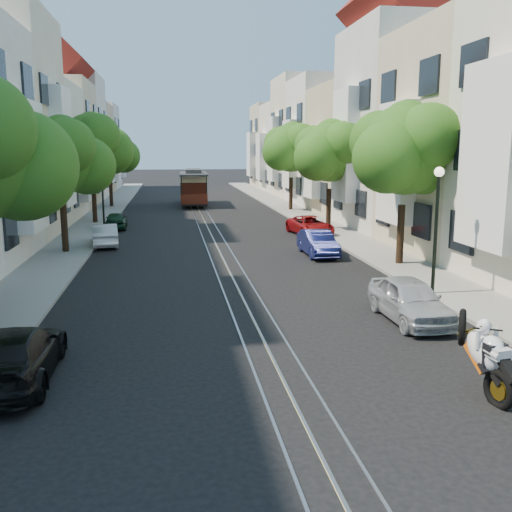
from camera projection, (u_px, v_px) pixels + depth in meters
name	position (u px, v px, depth m)	size (l,w,h in m)	color
ground	(202.00, 217.00, 41.45)	(200.00, 200.00, 0.00)	black
sidewalk_east	(300.00, 214.00, 42.50)	(2.50, 80.00, 0.12)	gray
sidewalk_west	(100.00, 218.00, 40.38)	(2.50, 80.00, 0.12)	gray
rail_left	(195.00, 217.00, 41.37)	(0.06, 80.00, 0.02)	gray
rail_slot	(202.00, 217.00, 41.45)	(0.06, 80.00, 0.02)	gray
rail_right	(210.00, 216.00, 41.53)	(0.06, 80.00, 0.02)	gray
lane_line	(202.00, 217.00, 41.45)	(0.08, 80.00, 0.01)	tan
townhouses_east	(362.00, 144.00, 42.15)	(7.75, 72.00, 12.00)	beige
townhouses_west	(26.00, 146.00, 38.70)	(7.75, 72.00, 11.76)	silver
tree_e_b	(406.00, 152.00, 23.15)	(4.93, 4.08, 6.68)	black
tree_e_c	(331.00, 153.00, 33.87)	(4.84, 3.99, 6.52)	black
tree_e_d	(292.00, 149.00, 44.51)	(5.01, 4.16, 6.85)	black
tree_w_b	(61.00, 159.00, 25.97)	(4.72, 3.87, 6.27)	black
tree_w_c	(92.00, 146.00, 36.53)	(5.13, 4.28, 7.09)	black
tree_w_d	(110.00, 152.00, 47.31)	(4.84, 3.99, 6.52)	black
lamp_east	(437.00, 211.00, 18.53)	(0.32, 0.32, 4.16)	black
lamp_west	(102.00, 183.00, 34.18)	(0.32, 0.32, 4.16)	black
sportbike_rider	(485.00, 353.00, 11.16)	(0.67, 2.01, 1.68)	black
cable_car	(193.00, 186.00, 49.67)	(2.51, 7.49, 2.86)	black
parked_car_e_near	(410.00, 300.00, 16.22)	(1.46, 3.64, 1.24)	#A3A8AE
parked_car_e_mid	(318.00, 243.00, 26.23)	(1.23, 3.53, 1.16)	#0D1241
parked_car_e_far	(310.00, 225.00, 32.59)	(1.79, 3.89, 1.08)	maroon
parked_car_w_near	(15.00, 355.00, 11.95)	(1.66, 4.07, 1.18)	black
parked_car_w_mid	(105.00, 235.00, 28.82)	(1.20, 3.45, 1.14)	silver
parked_car_w_far	(116.00, 220.00, 34.95)	(1.26, 3.13, 1.07)	#143220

